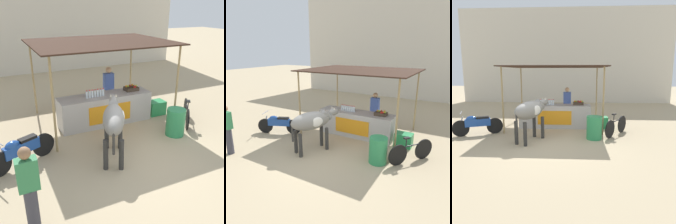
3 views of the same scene
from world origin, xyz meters
TOP-DOWN VIEW (x-y plane):
  - ground_plane at (0.00, 0.00)m, footprint 60.00×60.00m
  - building_wall_far at (0.00, 10.12)m, footprint 16.00×0.50m
  - stall_counter at (0.00, 2.20)m, footprint 3.00×0.82m
  - stall_awning at (0.00, 2.50)m, footprint 4.20×3.20m
  - water_bottle_row at (-0.35, 2.15)m, footprint 0.61×0.07m
  - fruit_crate at (0.99, 2.25)m, footprint 0.44×0.32m
  - vendor_behind_counter at (0.47, 2.95)m, footprint 0.34×0.22m
  - cooler_box at (1.92, 2.10)m, footprint 0.60×0.44m
  - water_barrel at (1.54, 0.53)m, footprint 0.55×0.55m
  - cow at (-0.64, 0.21)m, footprint 1.11×1.80m
  - motorcycle_parked at (-2.80, 0.78)m, footprint 1.68×0.88m
  - bicycle_leaning at (2.39, 1.06)m, footprint 1.00×1.37m
  - passerby_on_street at (-2.89, -1.35)m, footprint 0.34×0.22m

SIDE VIEW (x-z plane):
  - ground_plane at x=0.00m, z-range 0.00..0.00m
  - cooler_box at x=1.92m, z-range 0.00..0.48m
  - bicycle_leaning at x=2.39m, z-range -0.08..0.77m
  - water_barrel at x=1.54m, z-range 0.00..0.82m
  - motorcycle_parked at x=-2.80m, z-range -0.02..0.88m
  - stall_counter at x=0.00m, z-range 0.00..0.96m
  - vendor_behind_counter at x=0.47m, z-range 0.02..1.67m
  - passerby_on_street at x=-2.89m, z-range 0.02..1.67m
  - cow at x=-0.64m, z-range 0.32..1.75m
  - fruit_crate at x=0.99m, z-range 0.94..1.13m
  - water_bottle_row at x=-0.35m, z-range 0.95..1.20m
  - stall_awning at x=0.00m, z-range 1.19..3.77m
  - building_wall_far at x=0.00m, z-range 0.00..7.00m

